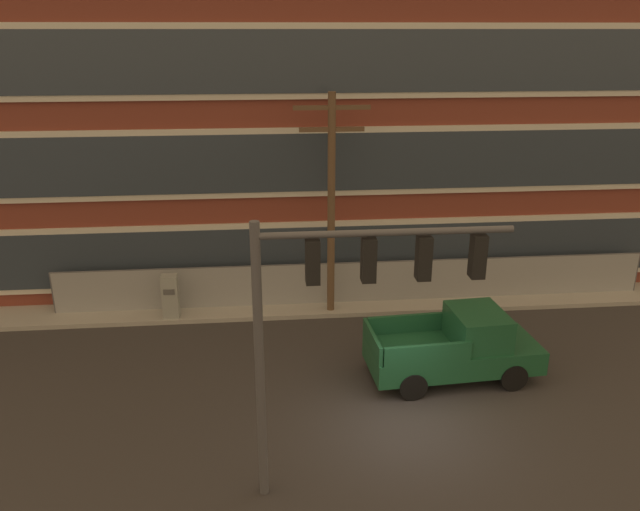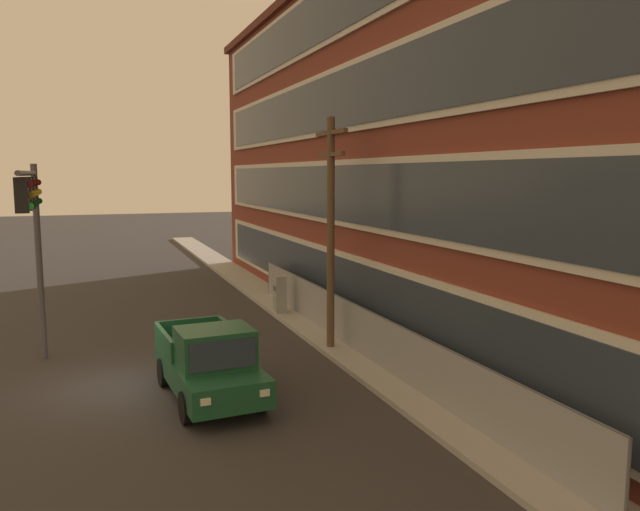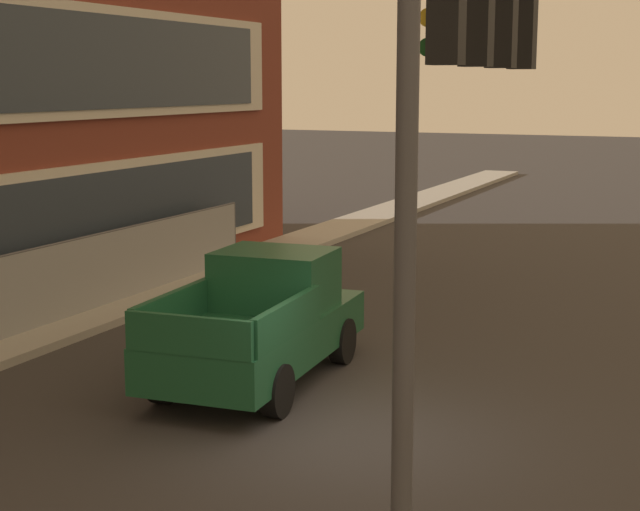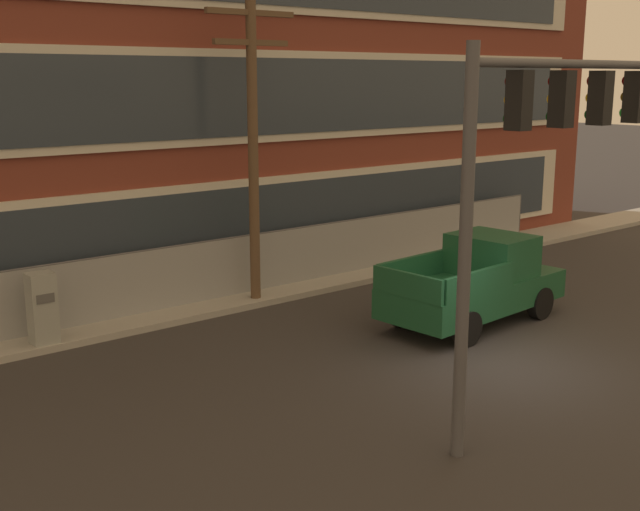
{
  "view_description": "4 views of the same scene",
  "coord_description": "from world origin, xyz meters",
  "px_view_note": "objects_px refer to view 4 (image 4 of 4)",
  "views": [
    {
      "loc": [
        -3.5,
        -13.35,
        9.72
      ],
      "look_at": [
        -2.0,
        2.57,
        3.89
      ],
      "focal_mm": 35.0,
      "sensor_mm": 36.0,
      "label": 1
    },
    {
      "loc": [
        18.03,
        -0.48,
        5.99
      ],
      "look_at": [
        2.71,
        5.22,
        3.84
      ],
      "focal_mm": 35.0,
      "sensor_mm": 36.0,
      "label": 2
    },
    {
      "loc": [
        -11.83,
        -4.82,
        4.84
      ],
      "look_at": [
        3.44,
        1.96,
        1.88
      ],
      "focal_mm": 55.0,
      "sensor_mm": 36.0,
      "label": 3
    },
    {
      "loc": [
        -12.7,
        -9.64,
        5.8
      ],
      "look_at": [
        -0.55,
        5.18,
        1.52
      ],
      "focal_mm": 45.0,
      "sensor_mm": 36.0,
      "label": 4
    }
  ],
  "objects_px": {
    "electrical_cabinet": "(43,312)",
    "traffic_signal_mast": "(540,149)",
    "pickup_truck_dark_green": "(477,283)",
    "utility_pole_near_corner": "(253,136)"
  },
  "relations": [
    {
      "from": "pickup_truck_dark_green",
      "to": "utility_pole_near_corner",
      "type": "relative_size",
      "value": 0.65
    },
    {
      "from": "electrical_cabinet",
      "to": "traffic_signal_mast",
      "type": "bearing_deg",
      "value": -61.59
    },
    {
      "from": "traffic_signal_mast",
      "to": "electrical_cabinet",
      "type": "distance_m",
      "value": 10.91
    },
    {
      "from": "electrical_cabinet",
      "to": "pickup_truck_dark_green",
      "type": "bearing_deg",
      "value": -27.5
    },
    {
      "from": "utility_pole_near_corner",
      "to": "pickup_truck_dark_green",
      "type": "bearing_deg",
      "value": -55.75
    },
    {
      "from": "pickup_truck_dark_green",
      "to": "utility_pole_near_corner",
      "type": "bearing_deg",
      "value": 124.25
    },
    {
      "from": "pickup_truck_dark_green",
      "to": "electrical_cabinet",
      "type": "bearing_deg",
      "value": 152.5
    },
    {
      "from": "pickup_truck_dark_green",
      "to": "electrical_cabinet",
      "type": "xyz_separation_m",
      "value": [
        -8.83,
        4.59,
        -0.1
      ]
    },
    {
      "from": "electrical_cabinet",
      "to": "utility_pole_near_corner",
      "type": "bearing_deg",
      "value": 0.98
    },
    {
      "from": "pickup_truck_dark_green",
      "to": "electrical_cabinet",
      "type": "height_order",
      "value": "pickup_truck_dark_green"
    }
  ]
}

